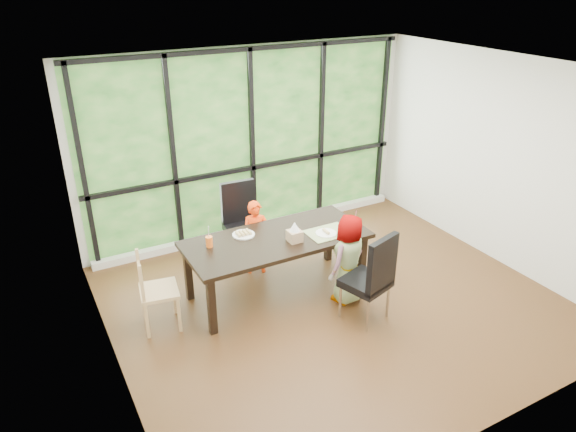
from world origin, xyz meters
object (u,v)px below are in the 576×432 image
at_px(child_older, 347,259).
at_px(plate_far, 244,235).
at_px(plate_near, 326,233).
at_px(chair_end_beech, 159,291).
at_px(chair_interior_leather, 366,276).
at_px(green_cup, 355,226).
at_px(tissue_box, 295,236).
at_px(chair_window_leather, 244,224).
at_px(child_toddler, 256,237).
at_px(orange_cup, 209,242).
at_px(dining_table, 277,265).

height_order(child_older, plate_far, child_older).
bearing_deg(plate_near, chair_end_beech, 173.75).
bearing_deg(chair_interior_leather, green_cup, -130.92).
bearing_deg(chair_end_beech, plate_far, -69.25).
bearing_deg(tissue_box, chair_window_leather, 98.61).
xyz_separation_m(chair_window_leather, green_cup, (0.92, -1.20, 0.28)).
xyz_separation_m(child_toddler, tissue_box, (0.15, -0.75, 0.32)).
bearing_deg(plate_near, orange_cup, 164.58).
bearing_deg(orange_cup, plate_near, -15.42).
xyz_separation_m(dining_table, plate_near, (0.56, -0.20, 0.38)).
height_order(child_toddler, plate_near, child_toddler).
height_order(chair_window_leather, child_toddler, chair_window_leather).
distance_m(chair_end_beech, orange_cup, 0.77).
bearing_deg(orange_cup, plate_far, 8.68).
bearing_deg(plate_far, child_toddler, 46.91).
height_order(chair_end_beech, child_older, child_older).
bearing_deg(chair_window_leather, plate_far, -110.40).
bearing_deg(green_cup, child_older, -137.65).
xyz_separation_m(child_older, orange_cup, (-1.41, 0.71, 0.26)).
height_order(chair_interior_leather, orange_cup, chair_interior_leather).
relative_size(chair_window_leather, plate_near, 4.30).
bearing_deg(plate_near, green_cup, -16.26).
bearing_deg(orange_cup, tissue_box, -20.69).
xyz_separation_m(chair_end_beech, child_older, (2.07, -0.56, 0.10)).
height_order(plate_near, green_cup, green_cup).
bearing_deg(chair_interior_leather, chair_end_beech, -42.02).
bearing_deg(plate_far, chair_interior_leather, -51.37).
xyz_separation_m(chair_window_leather, tissue_box, (0.16, -1.08, 0.28)).
bearing_deg(chair_interior_leather, orange_cup, -55.48).
bearing_deg(dining_table, chair_interior_leather, -56.21).
bearing_deg(orange_cup, chair_interior_leather, -38.42).
bearing_deg(green_cup, tissue_box, 170.90).
relative_size(dining_table, orange_cup, 17.18).
bearing_deg(chair_window_leather, green_cup, -49.12).
bearing_deg(green_cup, plate_near, 163.74).
relative_size(chair_interior_leather, child_older, 0.98).
distance_m(dining_table, tissue_box, 0.50).
bearing_deg(chair_window_leather, orange_cup, -131.99).
relative_size(chair_interior_leather, chair_end_beech, 1.20).
bearing_deg(chair_window_leather, chair_interior_leather, -67.36).
height_order(chair_interior_leather, child_older, child_older).
relative_size(dining_table, child_toddler, 2.20).
bearing_deg(dining_table, plate_far, 142.48).
height_order(chair_window_leather, child_older, child_older).
relative_size(chair_end_beech, tissue_box, 5.83).
bearing_deg(chair_interior_leather, plate_near, -102.42).
relative_size(plate_near, green_cup, 1.89).
bearing_deg(child_older, dining_table, -59.14).
distance_m(plate_far, plate_near, 0.98).
relative_size(dining_table, plate_near, 8.62).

